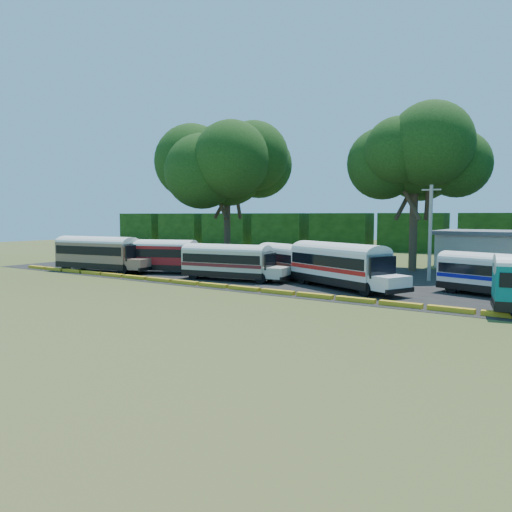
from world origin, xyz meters
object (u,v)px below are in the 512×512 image
Objects in this scene: bus_red at (157,254)px; bus_cream_west at (229,260)px; bus_beige at (99,251)px; bus_white_red at (340,263)px; tree_west at (227,165)px.

bus_cream_west is at bearing -23.15° from bus_red.
bus_red is at bearing 16.32° from bus_beige.
bus_beige is 1.08× the size of bus_red.
bus_white_red is at bearing -1.27° from bus_beige.
bus_white_red is (19.33, 0.53, 0.12)m from bus_red.
bus_white_red is (24.91, 3.09, -0.03)m from bus_beige.
bus_beige is at bearing -105.58° from tree_west.
tree_west reaches higher than bus_red.
tree_west is (-1.25, 12.94, 9.80)m from bus_red.
bus_red is (5.57, 2.56, -0.15)m from bus_beige.
bus_beige is 25.10m from bus_white_red.
bus_beige is 14.95m from bus_cream_west.
tree_west is (-10.48, 13.45, 9.90)m from bus_cream_west.
bus_red is 9.24m from bus_cream_west.
bus_red is 1.04× the size of bus_cream_west.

